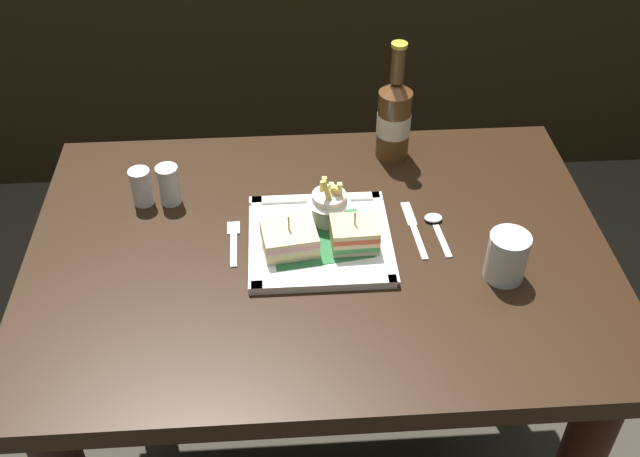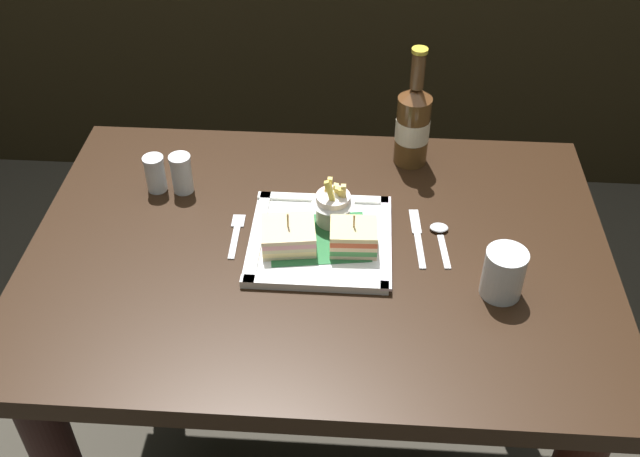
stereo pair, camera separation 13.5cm
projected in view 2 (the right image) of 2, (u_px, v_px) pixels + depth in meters
The scene contains 12 objects.
dining_table at pixel (319, 305), 1.47m from camera, with size 1.08×0.76×0.74m.
square_plate at pixel (322, 240), 1.38m from camera, with size 0.26×0.26×0.02m.
sandwich_half_left at pixel (288, 236), 1.35m from camera, with size 0.11×0.10×0.07m.
sandwich_half_right at pixel (353, 237), 1.34m from camera, with size 0.09×0.07×0.08m.
fries_cup at pixel (333, 203), 1.39m from camera, with size 0.08×0.08×0.10m.
beer_bottle at pixel (413, 123), 1.53m from camera, with size 0.07×0.07×0.26m.
water_glass at pixel (503, 276), 1.26m from camera, with size 0.07×0.07×0.09m.
fork at pixel (236, 233), 1.40m from camera, with size 0.02×0.13×0.00m.
knife at pixel (417, 235), 1.40m from camera, with size 0.03×0.17×0.00m.
spoon at pixel (440, 234), 1.40m from camera, with size 0.04×0.12×0.01m.
salt_shaker at pixel (156, 175), 1.49m from camera, with size 0.04×0.04×0.08m.
pepper_shaker at pixel (182, 176), 1.48m from camera, with size 0.04×0.04×0.08m.
Camera 2 is at (0.07, -1.02, 1.66)m, focal length 41.66 mm.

